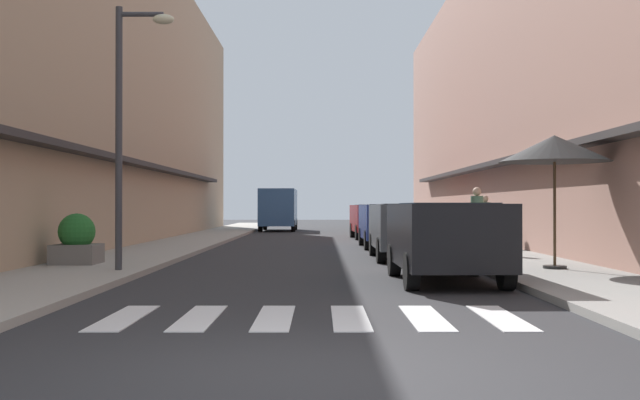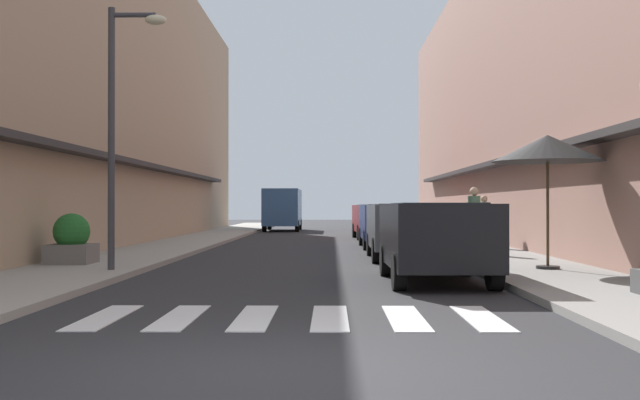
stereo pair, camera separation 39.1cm
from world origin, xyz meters
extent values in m
plane|color=#2B2B2D|center=(0.00, 18.80, 0.00)|extent=(103.41, 103.41, 0.00)
cube|color=#9E998E|center=(-4.78, 18.80, 0.06)|extent=(2.66, 65.81, 0.12)
cube|color=gray|center=(4.78, 18.80, 0.06)|extent=(2.66, 65.81, 0.12)
cube|color=tan|center=(-8.61, 20.15, 5.78)|extent=(5.00, 44.30, 11.57)
cube|color=#332D2D|center=(-5.86, 20.15, 2.80)|extent=(0.50, 31.01, 0.16)
cube|color=#A87A6B|center=(8.61, 20.15, 5.63)|extent=(5.00, 44.30, 11.25)
cube|color=#332D2D|center=(5.86, 20.15, 2.80)|extent=(0.50, 31.01, 0.16)
cube|color=silver|center=(-2.38, 3.19, 0.01)|extent=(0.45, 2.20, 0.01)
cube|color=silver|center=(-1.43, 3.19, 0.01)|extent=(0.45, 2.20, 0.01)
cube|color=silver|center=(-0.48, 3.19, 0.01)|extent=(0.45, 2.20, 0.01)
cube|color=silver|center=(0.47, 3.19, 0.01)|extent=(0.45, 2.20, 0.01)
cube|color=silver|center=(1.42, 3.19, 0.01)|extent=(0.45, 2.20, 0.01)
cube|color=silver|center=(2.38, 3.19, 0.01)|extent=(0.45, 2.20, 0.01)
cube|color=black|center=(2.40, 7.61, 0.89)|extent=(1.79, 4.06, 1.13)
cube|color=black|center=(2.40, 7.41, 1.19)|extent=(1.49, 2.28, 0.56)
cylinder|color=black|center=(1.60, 8.94, 0.32)|extent=(0.23, 0.64, 0.64)
cylinder|color=black|center=(3.19, 8.95, 0.32)|extent=(0.23, 0.64, 0.64)
cylinder|color=black|center=(1.62, 6.27, 0.32)|extent=(0.23, 0.64, 0.64)
cylinder|color=black|center=(3.21, 6.29, 0.32)|extent=(0.23, 0.64, 0.64)
cube|color=#4C5156|center=(2.40, 13.69, 0.89)|extent=(1.77, 4.36, 1.13)
cube|color=black|center=(2.40, 13.47, 1.19)|extent=(1.48, 2.44, 0.56)
cylinder|color=black|center=(1.62, 15.13, 0.32)|extent=(0.22, 0.64, 0.64)
cylinder|color=black|center=(3.21, 15.12, 0.32)|extent=(0.22, 0.64, 0.64)
cylinder|color=black|center=(1.60, 12.26, 0.32)|extent=(0.22, 0.64, 0.64)
cylinder|color=black|center=(3.19, 12.25, 0.32)|extent=(0.22, 0.64, 0.64)
cube|color=navy|center=(2.40, 19.25, 0.89)|extent=(1.79, 4.37, 1.13)
cube|color=black|center=(2.40, 19.03, 1.19)|extent=(1.49, 2.45, 0.56)
cylinder|color=black|center=(1.60, 20.67, 0.32)|extent=(0.23, 0.64, 0.64)
cylinder|color=black|center=(3.19, 20.69, 0.32)|extent=(0.23, 0.64, 0.64)
cylinder|color=black|center=(1.62, 17.80, 0.32)|extent=(0.23, 0.64, 0.64)
cylinder|color=black|center=(3.21, 17.82, 0.32)|extent=(0.23, 0.64, 0.64)
cube|color=maroon|center=(2.40, 26.18, 0.89)|extent=(1.92, 3.99, 1.13)
cube|color=black|center=(2.40, 25.99, 1.19)|extent=(1.57, 2.26, 0.56)
cylinder|color=black|center=(1.55, 27.44, 0.32)|extent=(0.25, 0.65, 0.64)
cylinder|color=black|center=(3.14, 27.51, 0.32)|extent=(0.25, 0.65, 0.64)
cylinder|color=black|center=(1.67, 24.86, 0.32)|extent=(0.25, 0.65, 0.64)
cylinder|color=black|center=(3.26, 24.93, 0.32)|extent=(0.25, 0.65, 0.64)
cube|color=#33598C|center=(-2.25, 36.66, 1.34)|extent=(1.96, 5.40, 2.03)
cube|color=black|center=(-2.25, 36.39, 2.09)|extent=(1.64, 3.03, 0.56)
cylinder|color=black|center=(-3.15, 38.44, 0.32)|extent=(0.22, 0.64, 0.64)
cylinder|color=black|center=(-1.36, 38.44, 0.32)|extent=(0.22, 0.64, 0.64)
cylinder|color=black|center=(-3.15, 34.88, 0.32)|extent=(0.22, 0.64, 0.64)
cylinder|color=black|center=(-1.36, 34.88, 0.32)|extent=(0.22, 0.64, 0.64)
cylinder|color=#38383D|center=(-3.98, 8.95, 2.79)|extent=(0.14, 0.14, 5.33)
cylinder|color=#38383D|center=(-3.53, 8.95, 5.30)|extent=(0.90, 0.10, 0.10)
ellipsoid|color=beige|center=(-3.08, 8.95, 5.20)|extent=(0.44, 0.28, 0.20)
cylinder|color=#262626|center=(4.96, 9.31, 0.15)|extent=(0.48, 0.48, 0.06)
cylinder|color=#4C3823|center=(4.96, 9.31, 1.36)|extent=(0.06, 0.06, 2.48)
cone|color=black|center=(4.96, 9.31, 2.60)|extent=(2.28, 2.28, 0.55)
cube|color=slate|center=(-5.35, 10.58, 0.34)|extent=(0.98, 0.98, 0.43)
sphere|color=#236628|center=(-5.35, 10.58, 0.84)|extent=(0.82, 0.82, 0.82)
cylinder|color=#282B33|center=(4.38, 14.29, 0.56)|extent=(0.26, 0.26, 0.87)
cylinder|color=#4C7259|center=(4.38, 14.29, 1.34)|extent=(0.34, 0.34, 0.69)
sphere|color=tan|center=(4.38, 14.29, 1.81)|extent=(0.24, 0.24, 0.24)
cylinder|color=#282B33|center=(5.26, 17.30, 0.51)|extent=(0.26, 0.26, 0.79)
cylinder|color=#4C7259|center=(5.26, 17.30, 1.22)|extent=(0.34, 0.34, 0.62)
sphere|color=tan|center=(5.26, 17.30, 1.63)|extent=(0.21, 0.21, 0.21)
camera|label=1|loc=(0.10, -6.38, 1.42)|focal=42.60mm
camera|label=2|loc=(0.49, -6.37, 1.42)|focal=42.60mm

